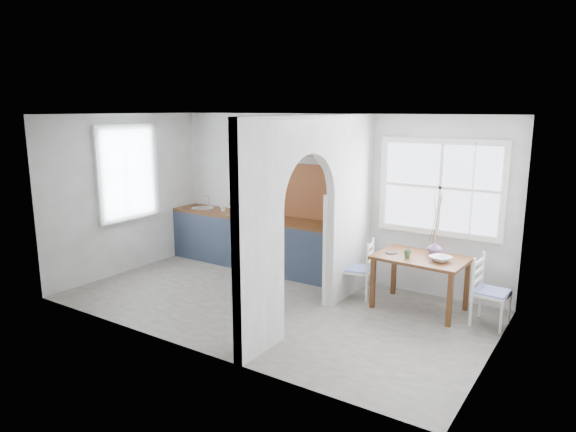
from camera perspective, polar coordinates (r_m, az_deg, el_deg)
The scene contains 26 objects.
floor at distance 7.25m, azimuth -1.93°, elevation -9.81°, with size 5.80×3.20×0.01m, color gray.
ceiling at distance 6.74m, azimuth -2.08°, elevation 11.20°, with size 5.80×3.20×0.01m, color white.
walls at distance 6.88m, azimuth -2.00°, elevation 0.31°, with size 5.81×3.21×2.60m.
partition at distance 6.53m, azimuth 3.30°, elevation 1.02°, with size 0.12×3.20×2.60m.
kitchen_window at distance 8.78m, azimuth -17.55°, elevation 4.59°, with size 0.10×1.16×1.50m, color white, non-canonical shape.
nook_window at distance 7.44m, azimuth 16.57°, elevation 3.04°, with size 1.76×0.10×1.30m, color white, non-canonical shape.
counter at distance 8.77m, azimuth -2.99°, elevation -2.84°, with size 3.50×0.60×0.90m.
sink at distance 9.46m, azimuth -9.48°, elevation 0.80°, with size 0.40×0.40×0.02m, color silver.
backsplash at distance 8.29m, azimuth 3.13°, elevation 2.62°, with size 1.65×0.03×0.90m, color brown.
shelf at distance 8.13m, azimuth 2.88°, elevation 7.10°, with size 1.75×0.20×0.21m.
pendant_lamp at distance 7.68m, azimuth 3.87°, elevation 5.87°, with size 0.26×0.26×0.16m, color #F4EACC.
utensil_rail at distance 7.30m, azimuth 6.01°, elevation 2.11°, with size 0.02×0.02×0.50m, color silver.
dining_table at distance 7.21m, azimuth 14.41°, elevation -7.22°, with size 1.18×0.79×0.74m, color brown, non-canonical shape.
chair_left at distance 7.46m, azimuth 7.72°, elevation -5.81°, with size 0.39×0.39×0.86m, color white, non-canonical shape.
chair_right at distance 6.94m, azimuth 21.69°, elevation -7.81°, with size 0.40×0.40×0.88m, color white, non-canonical shape.
kettle at distance 7.80m, azimuth 5.91°, elevation -0.39°, with size 0.22×0.17×0.26m, color silver, non-canonical shape.
mug_a at distance 9.12m, azimuth -7.23°, elevation 0.84°, with size 0.11×0.11×0.10m, color white.
mug_b at distance 8.90m, azimuth -5.57°, elevation 0.62°, with size 0.13×0.13×0.10m, color white.
knife_block at distance 8.73m, azimuth -3.63°, elevation 0.78°, with size 0.09×0.13×0.21m, color #402719.
jar at distance 8.74m, azimuth -2.92°, elevation 0.59°, with size 0.09×0.09×0.14m, color #948F58.
towel_magenta at distance 7.68m, azimuth 5.94°, elevation -6.44°, with size 0.02×0.03×0.54m, color #AA0E37.
towel_orange at distance 7.63m, azimuth 5.70°, elevation -6.76°, with size 0.02×0.03×0.51m, color gold.
bowl at distance 6.96m, azimuth 16.57°, elevation -4.56°, with size 0.27×0.27×0.07m, color white.
table_cup at distance 7.01m, azimuth 13.13°, elevation -4.09°, with size 0.11×0.11×0.10m, color #487045.
plate at distance 7.18m, azimuth 11.39°, elevation -4.00°, with size 0.16×0.16×0.01m, color black.
vase at distance 7.20m, azimuth 15.98°, elevation -3.42°, with size 0.19×0.19×0.20m, color slate.
Camera 1 is at (3.90, -5.50, 2.68)m, focal length 32.00 mm.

